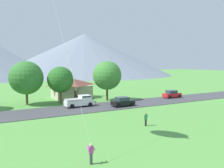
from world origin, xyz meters
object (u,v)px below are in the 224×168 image
tree_center (26,78)px  parked_car_black_west_end (123,102)px  pickup_truck_white_west_side (80,101)px  house_leftmost (71,88)px  tree_near_right (107,75)px  parked_car_red_mid_west (172,94)px  watcher_person (146,119)px  tree_near_left (60,80)px

tree_center → parked_car_black_west_end: (15.01, -10.23, -4.26)m
tree_center → pickup_truck_white_west_side: size_ratio=1.58×
house_leftmost → parked_car_black_west_end: house_leftmost is taller
tree_near_right → parked_car_red_mid_west: 15.58m
watcher_person → house_leftmost: bearing=91.3°
tree_center → parked_car_red_mid_west: 31.09m
tree_near_left → tree_near_right: size_ratio=0.87×
tree_near_right → tree_center: bearing=169.8°
house_leftmost → parked_car_red_mid_west: size_ratio=2.00×
parked_car_black_west_end → parked_car_red_mid_west: size_ratio=1.00×
tree_center → tree_near_right: bearing=-10.2°
tree_near_right → parked_car_black_west_end: size_ratio=1.96×
tree_near_right → parked_car_black_west_end: (-0.62, -7.40, -4.41)m
watcher_person → pickup_truck_white_west_side: bearing=99.9°
tree_near_right → pickup_truck_white_west_side: (-7.57, -3.96, -4.22)m
tree_center → parked_car_black_west_end: bearing=-34.3°
house_leftmost → parked_car_red_mid_west: (19.85, -10.97, -1.45)m
house_leftmost → parked_car_red_mid_west: bearing=-28.9°
house_leftmost → pickup_truck_white_west_side: house_leftmost is taller
house_leftmost → parked_car_black_west_end: 15.32m
pickup_truck_white_west_side → parked_car_black_west_end: bearing=-26.4°
parked_car_black_west_end → tree_near_right: bearing=85.2°
tree_near_right → watcher_person: size_ratio=4.96×
parked_car_black_west_end → pickup_truck_white_west_side: (-6.94, 3.44, 0.19)m
tree_center → tree_near_right: size_ratio=1.00×
parked_car_black_west_end → house_leftmost: bearing=108.4°
pickup_truck_white_west_side → watcher_person: bearing=-80.1°
house_leftmost → tree_near_left: 7.34m
tree_near_left → watcher_person: 22.18m
tree_near_left → house_leftmost: bearing=54.0°
tree_center → parked_car_red_mid_west: tree_center is taller
tree_near_right → pickup_truck_white_west_side: tree_near_right is taller
house_leftmost → watcher_person: house_leftmost is taller
parked_car_red_mid_west → parked_car_black_west_end: bearing=-166.9°
tree_near_right → watcher_person: tree_near_right is taller
parked_car_red_mid_west → house_leftmost: bearing=151.1°
house_leftmost → tree_near_right: bearing=-52.5°
tree_near_left → parked_car_black_west_end: (8.90, -8.84, -3.79)m
watcher_person → parked_car_black_west_end: bearing=71.5°
tree_near_left → tree_center: size_ratio=0.87×
tree_near_right → parked_car_black_west_end: bearing=-94.8°
tree_center → pickup_truck_white_west_side: (8.07, -6.79, -4.07)m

